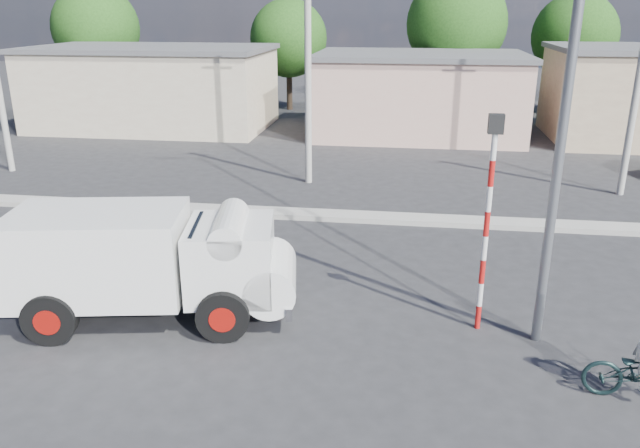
# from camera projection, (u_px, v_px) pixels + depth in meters

# --- Properties ---
(ground_plane) EXTENTS (120.00, 120.00, 0.00)m
(ground_plane) POSITION_uv_depth(u_px,v_px,m) (311.00, 354.00, 11.76)
(ground_plane) COLOR #28282A
(ground_plane) RESTS_ON ground
(median) EXTENTS (40.00, 0.80, 0.16)m
(median) POSITION_uv_depth(u_px,v_px,m) (352.00, 216.00, 19.20)
(median) COLOR #99968E
(median) RESTS_ON ground
(truck) EXTENTS (5.96, 3.05, 2.35)m
(truck) POSITION_uv_depth(u_px,v_px,m) (154.00, 260.00, 12.72)
(truck) COLOR black
(truck) RESTS_ON ground
(traffic_pole) EXTENTS (0.28, 0.18, 4.36)m
(traffic_pole) POSITION_uv_depth(u_px,v_px,m) (488.00, 207.00, 11.86)
(traffic_pole) COLOR red
(traffic_pole) RESTS_ON ground
(streetlight) EXTENTS (2.34, 0.22, 9.00)m
(streetlight) POSITION_uv_depth(u_px,v_px,m) (559.00, 83.00, 10.67)
(streetlight) COLOR slate
(streetlight) RESTS_ON ground
(building_row) EXTENTS (37.80, 7.30, 4.44)m
(building_row) POSITION_uv_depth(u_px,v_px,m) (401.00, 91.00, 31.45)
(building_row) COLOR beige
(building_row) RESTS_ON ground
(tree_row) EXTENTS (43.62, 7.43, 8.42)m
(tree_row) POSITION_uv_depth(u_px,v_px,m) (452.00, 28.00, 36.16)
(tree_row) COLOR #38281E
(tree_row) RESTS_ON ground
(utility_poles) EXTENTS (35.40, 0.24, 8.00)m
(utility_poles) POSITION_uv_depth(u_px,v_px,m) (460.00, 73.00, 21.18)
(utility_poles) COLOR #99968E
(utility_poles) RESTS_ON ground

